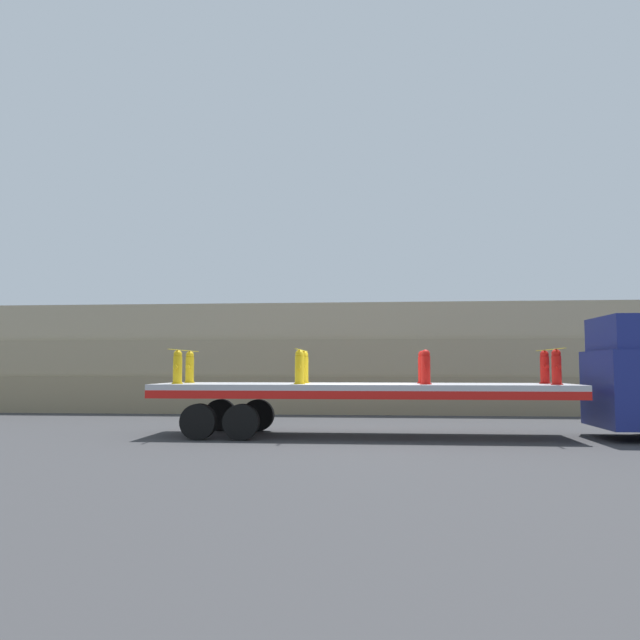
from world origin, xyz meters
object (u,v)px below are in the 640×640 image
at_px(flatbed_trailer, 337,393).
at_px(fire_hydrant_yellow_near_1, 299,367).
at_px(fire_hydrant_yellow_far_0, 190,367).
at_px(fire_hydrant_red_near_2, 426,367).
at_px(fire_hydrant_red_near_3, 556,367).
at_px(fire_hydrant_red_far_2, 422,367).
at_px(fire_hydrant_yellow_near_0, 178,367).
at_px(fire_hydrant_red_far_3, 545,367).
at_px(fire_hydrant_yellow_far_1, 304,367).

distance_m(flatbed_trailer, fire_hydrant_yellow_near_1, 1.25).
bearing_deg(fire_hydrant_yellow_far_0, fire_hydrant_red_near_2, -9.51).
relative_size(fire_hydrant_yellow_far_0, fire_hydrant_red_near_3, 1.00).
relative_size(fire_hydrant_yellow_far_0, fire_hydrant_red_far_2, 1.00).
bearing_deg(fire_hydrant_yellow_near_0, fire_hydrant_red_near_3, 0.00).
relative_size(flatbed_trailer, fire_hydrant_red_near_2, 12.34).
bearing_deg(fire_hydrant_red_far_2, fire_hydrant_red_near_2, -90.00).
relative_size(fire_hydrant_yellow_near_0, fire_hydrant_red_far_3, 1.00).
height_order(fire_hydrant_yellow_near_0, fire_hydrant_yellow_far_1, same).
height_order(fire_hydrant_yellow_near_0, fire_hydrant_red_far_3, same).
distance_m(fire_hydrant_yellow_far_0, fire_hydrant_yellow_far_1, 3.16).
bearing_deg(fire_hydrant_red_far_3, flatbed_trailer, -174.40).
bearing_deg(fire_hydrant_yellow_near_0, fire_hydrant_yellow_near_1, 0.00).
xyz_separation_m(fire_hydrant_red_far_2, fire_hydrant_red_far_3, (3.16, 0.00, 0.00)).
bearing_deg(fire_hydrant_yellow_far_1, fire_hydrant_red_near_2, -18.52).
bearing_deg(fire_hydrant_red_far_2, flatbed_trailer, -166.68).
height_order(fire_hydrant_yellow_near_1, fire_hydrant_red_near_2, same).
bearing_deg(fire_hydrant_red_near_3, fire_hydrant_red_far_2, 161.48).
bearing_deg(fire_hydrant_red_near_2, fire_hydrant_red_far_2, 90.00).
bearing_deg(fire_hydrant_red_near_2, fire_hydrant_red_far_3, 18.52).
bearing_deg(fire_hydrant_yellow_far_1, flatbed_trailer, -29.77).
distance_m(fire_hydrant_yellow_near_0, fire_hydrant_red_near_2, 6.31).
bearing_deg(fire_hydrant_red_near_2, fire_hydrant_yellow_far_0, 170.49).
distance_m(fire_hydrant_yellow_near_0, fire_hydrant_yellow_far_1, 3.33).
bearing_deg(fire_hydrant_yellow_far_1, fire_hydrant_red_far_3, 0.00).
distance_m(fire_hydrant_yellow_near_1, fire_hydrant_red_far_3, 6.40).
height_order(fire_hydrant_yellow_near_1, fire_hydrant_red_near_3, same).
xyz_separation_m(fire_hydrant_red_near_3, fire_hydrant_red_far_3, (0.00, 1.06, 0.00)).
relative_size(flatbed_trailer, fire_hydrant_red_far_3, 12.34).
bearing_deg(flatbed_trailer, fire_hydrant_yellow_far_1, 150.23).
relative_size(fire_hydrant_red_far_2, fire_hydrant_red_near_3, 1.00).
height_order(flatbed_trailer, fire_hydrant_yellow_far_1, fire_hydrant_yellow_far_1).
bearing_deg(fire_hydrant_red_near_3, fire_hydrant_red_far_3, 90.00).
distance_m(fire_hydrant_red_near_3, fire_hydrant_red_far_3, 1.06).
bearing_deg(fire_hydrant_yellow_near_0, fire_hydrant_red_near_2, 0.00).
xyz_separation_m(fire_hydrant_yellow_far_1, fire_hydrant_red_near_2, (3.16, -1.06, 0.00)).
bearing_deg(fire_hydrant_yellow_near_1, fire_hydrant_red_far_3, 9.51).
bearing_deg(fire_hydrant_red_far_3, fire_hydrant_red_far_2, 180.00).
relative_size(fire_hydrant_yellow_near_1, fire_hydrant_red_near_3, 1.00).
height_order(fire_hydrant_yellow_far_1, fire_hydrant_red_near_3, same).
height_order(fire_hydrant_red_near_2, fire_hydrant_red_far_3, same).
distance_m(flatbed_trailer, fire_hydrant_red_near_2, 2.39).
xyz_separation_m(fire_hydrant_yellow_near_0, fire_hydrant_red_near_2, (6.31, 0.00, 0.00)).
xyz_separation_m(flatbed_trailer, fire_hydrant_red_near_2, (2.23, -0.53, 0.66)).
xyz_separation_m(fire_hydrant_yellow_far_0, fire_hydrant_red_near_2, (6.31, -1.06, 0.00)).
xyz_separation_m(fire_hydrant_red_far_2, fire_hydrant_red_near_3, (3.16, -1.06, 0.00)).
relative_size(fire_hydrant_yellow_far_0, fire_hydrant_yellow_near_1, 1.00).
xyz_separation_m(fire_hydrant_yellow_near_1, fire_hydrant_red_far_3, (6.31, 1.06, 0.00)).
bearing_deg(flatbed_trailer, fire_hydrant_yellow_far_0, 172.62).
bearing_deg(fire_hydrant_red_far_2, fire_hydrant_red_near_3, -18.52).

